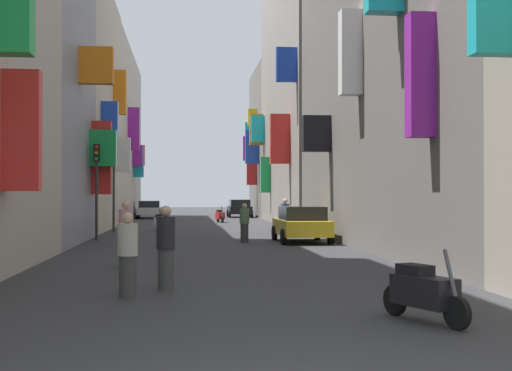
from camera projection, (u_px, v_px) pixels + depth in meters
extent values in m
plane|color=#2D2D30|center=(204.00, 233.00, 35.37)|extent=(140.00, 140.00, 0.00)
cube|color=red|center=(22.00, 131.00, 15.63)|extent=(0.82, 0.39, 2.68)
cube|color=gray|center=(3.00, 17.00, 27.24)|extent=(6.00, 8.86, 17.52)
cube|color=green|center=(103.00, 148.00, 30.03)|extent=(1.11, 0.51, 1.55)
cube|color=red|center=(102.00, 158.00, 30.69)|extent=(0.83, 0.55, 3.18)
cube|color=orange|center=(96.00, 66.00, 27.03)|extent=(1.28, 0.51, 1.41)
cube|color=#BCB29E|center=(54.00, 109.00, 37.84)|extent=(6.00, 12.50, 13.05)
cube|color=white|center=(119.00, 155.00, 37.04)|extent=(1.16, 0.50, 1.79)
cube|color=orange|center=(120.00, 93.00, 39.93)|extent=(0.71, 0.61, 2.51)
cube|color=blue|center=(110.00, 119.00, 34.10)|extent=(0.79, 0.51, 1.68)
cube|color=#B2A899|center=(93.00, 136.00, 54.27)|extent=(6.00, 20.54, 12.84)
cube|color=purple|center=(137.00, 156.00, 54.54)|extent=(0.74, 0.61, 1.63)
cube|color=#19B2BF|center=(139.00, 162.00, 55.48)|extent=(0.79, 0.37, 2.47)
cube|color=purple|center=(134.00, 129.00, 50.13)|extent=(0.81, 0.58, 3.07)
cube|color=red|center=(140.00, 156.00, 57.52)|extent=(0.75, 0.62, 1.69)
cube|color=slate|center=(434.00, 19.00, 25.55)|extent=(6.00, 22.11, 16.51)
cube|color=purple|center=(420.00, 76.00, 17.05)|extent=(0.63, 0.52, 2.99)
cube|color=black|center=(316.00, 134.00, 29.10)|extent=(1.16, 0.53, 1.49)
cube|color=white|center=(350.00, 53.00, 24.12)|extent=(0.71, 0.61, 2.89)
cube|color=gray|center=(322.00, 93.00, 46.54)|extent=(6.00, 18.31, 17.16)
cube|color=orange|center=(256.00, 130.00, 54.14)|extent=(1.03, 0.46, 2.38)
cube|color=green|center=(266.00, 175.00, 49.42)|extent=(0.70, 0.40, 2.50)
cube|color=#19B2BF|center=(258.00, 129.00, 53.17)|extent=(1.01, 0.43, 1.99)
cube|color=red|center=(280.00, 139.00, 40.37)|extent=(1.13, 0.53, 2.84)
cube|color=blue|center=(286.00, 65.00, 37.83)|extent=(1.12, 0.39, 1.84)
cube|color=slate|center=(289.00, 143.00, 60.86)|extent=(6.00, 10.53, 12.66)
cube|color=#19B2BF|center=(249.00, 131.00, 61.74)|extent=(0.73, 0.42, 1.45)
cube|color=yellow|center=(252.00, 117.00, 58.83)|extent=(0.75, 0.49, 1.40)
cube|color=blue|center=(252.00, 147.00, 57.15)|extent=(1.11, 0.44, 2.68)
cube|color=purple|center=(249.00, 148.00, 60.93)|extent=(0.97, 0.60, 2.08)
cube|color=red|center=(252.00, 173.00, 58.68)|extent=(0.86, 0.36, 1.94)
cube|color=gold|center=(301.00, 227.00, 28.30)|extent=(1.82, 4.16, 0.60)
cube|color=black|center=(302.00, 213.00, 28.10)|extent=(1.60, 2.33, 0.54)
cylinder|color=black|center=(274.00, 233.00, 29.57)|extent=(0.18, 0.60, 0.60)
cylinder|color=black|center=(317.00, 233.00, 29.76)|extent=(0.18, 0.60, 0.60)
cylinder|color=black|center=(284.00, 237.00, 26.84)|extent=(0.18, 0.60, 0.60)
cylinder|color=black|center=(331.00, 237.00, 27.03)|extent=(0.18, 0.60, 0.60)
cube|color=black|center=(240.00, 210.00, 59.00)|extent=(1.82, 3.97, 0.62)
cube|color=black|center=(240.00, 203.00, 58.81)|extent=(1.60, 2.22, 0.55)
cylinder|color=black|center=(228.00, 213.00, 60.21)|extent=(0.18, 0.60, 0.60)
cylinder|color=black|center=(249.00, 213.00, 60.39)|extent=(0.18, 0.60, 0.60)
cylinder|color=black|center=(230.00, 214.00, 57.60)|extent=(0.18, 0.60, 0.60)
cylinder|color=black|center=(252.00, 214.00, 57.79)|extent=(0.18, 0.60, 0.60)
cube|color=#B7B7BC|center=(149.00, 211.00, 56.68)|extent=(1.83, 3.91, 0.56)
cube|color=black|center=(150.00, 204.00, 56.88)|extent=(1.61, 2.19, 0.53)
cylinder|color=black|center=(160.00, 215.00, 55.49)|extent=(0.18, 0.60, 0.60)
cylinder|color=black|center=(137.00, 215.00, 55.30)|extent=(0.18, 0.60, 0.60)
cylinder|color=black|center=(161.00, 214.00, 58.06)|extent=(0.18, 0.60, 0.60)
cylinder|color=black|center=(139.00, 214.00, 57.87)|extent=(0.18, 0.60, 0.60)
cube|color=red|center=(220.00, 215.00, 48.28)|extent=(0.63, 1.14, 0.45)
cube|color=black|center=(219.00, 211.00, 48.48)|extent=(0.41, 0.61, 0.16)
cylinder|color=#4C4C51|center=(222.00, 211.00, 47.76)|extent=(0.11, 0.28, 0.68)
cylinder|color=black|center=(222.00, 219.00, 47.63)|extent=(0.18, 0.49, 0.48)
cylinder|color=black|center=(218.00, 218.00, 48.93)|extent=(0.18, 0.49, 0.48)
cube|color=silver|center=(159.00, 222.00, 37.30)|extent=(0.48, 1.09, 0.45)
cube|color=black|center=(159.00, 216.00, 37.10)|extent=(0.34, 0.57, 0.16)
cylinder|color=#4C4C51|center=(160.00, 215.00, 37.84)|extent=(0.07, 0.28, 0.68)
cylinder|color=black|center=(160.00, 225.00, 37.96)|extent=(0.12, 0.48, 0.48)
cylinder|color=black|center=(158.00, 227.00, 36.63)|extent=(0.12, 0.48, 0.48)
cube|color=black|center=(424.00, 291.00, 10.60)|extent=(0.82, 1.19, 0.45)
cube|color=black|center=(415.00, 270.00, 10.79)|extent=(0.50, 0.64, 0.16)
cylinder|color=#4C4C51|center=(450.00, 273.00, 10.11)|extent=(0.16, 0.28, 0.68)
cylinder|color=black|center=(457.00, 313.00, 9.98)|extent=(0.27, 0.48, 0.48)
cylinder|color=black|center=(395.00, 300.00, 11.21)|extent=(0.27, 0.48, 0.48)
cylinder|color=#393939|center=(244.00, 233.00, 28.08)|extent=(0.33, 0.33, 0.76)
cylinder|color=#4C724C|center=(244.00, 216.00, 28.08)|extent=(0.39, 0.39, 0.60)
sphere|color=tan|center=(244.00, 206.00, 28.09)|extent=(0.21, 0.21, 0.21)
cylinder|color=black|center=(126.00, 251.00, 18.56)|extent=(0.36, 0.36, 0.85)
cylinder|color=pink|center=(126.00, 222.00, 18.57)|extent=(0.42, 0.42, 0.67)
sphere|color=tan|center=(126.00, 205.00, 18.58)|extent=(0.23, 0.23, 0.23)
cylinder|color=#3E3E3E|center=(166.00, 269.00, 14.18)|extent=(0.32, 0.32, 0.82)
cylinder|color=black|center=(166.00, 233.00, 14.19)|extent=(0.38, 0.38, 0.65)
sphere|color=tan|center=(166.00, 211.00, 14.19)|extent=(0.22, 0.22, 0.22)
cylinder|color=black|center=(285.00, 228.00, 31.36)|extent=(0.38, 0.38, 0.84)
cylinder|color=#335199|center=(285.00, 211.00, 31.37)|extent=(0.45, 0.45, 0.66)
sphere|color=tan|center=(285.00, 201.00, 31.37)|extent=(0.23, 0.23, 0.23)
cylinder|color=#3B3B3B|center=(128.00, 276.00, 13.22)|extent=(0.45, 0.45, 0.77)
cylinder|color=#B2AD9E|center=(128.00, 240.00, 13.23)|extent=(0.53, 0.53, 0.61)
sphere|color=tan|center=(128.00, 218.00, 13.24)|extent=(0.21, 0.21, 0.21)
cylinder|color=#2D2D2D|center=(97.00, 201.00, 29.25)|extent=(0.12, 0.12, 3.25)
cube|color=black|center=(97.00, 153.00, 29.27)|extent=(0.26, 0.26, 0.75)
sphere|color=red|center=(96.00, 147.00, 29.14)|extent=(0.14, 0.14, 0.14)
sphere|color=orange|center=(96.00, 153.00, 29.13)|extent=(0.14, 0.14, 0.14)
sphere|color=green|center=(96.00, 159.00, 29.13)|extent=(0.14, 0.14, 0.14)
cylinder|color=#2D2D2D|center=(114.00, 198.00, 35.58)|extent=(0.12, 0.12, 3.51)
cube|color=black|center=(114.00, 155.00, 35.61)|extent=(0.26, 0.26, 0.75)
sphere|color=red|center=(114.00, 150.00, 35.47)|extent=(0.14, 0.14, 0.14)
sphere|color=orange|center=(114.00, 155.00, 35.47)|extent=(0.14, 0.14, 0.14)
sphere|color=green|center=(114.00, 160.00, 35.47)|extent=(0.14, 0.14, 0.14)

